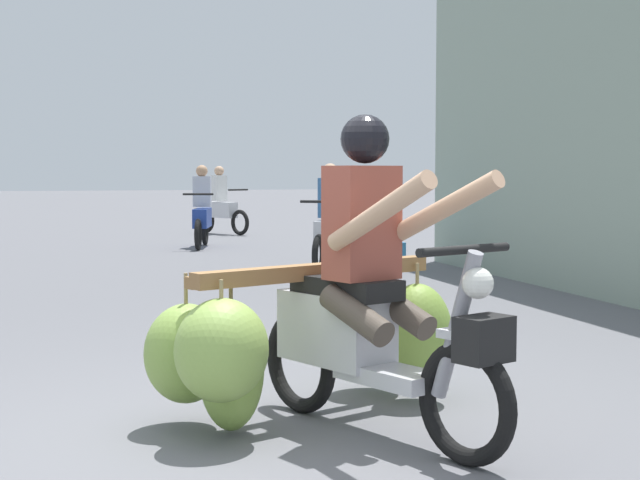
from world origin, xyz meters
TOP-DOWN VIEW (x-y plane):
  - ground_plane at (0.00, 0.00)m, footprint 120.00×120.00m
  - motorbike_main_loaded at (0.51, 0.23)m, footprint 1.82×1.97m
  - motorbike_distant_ahead_left at (2.54, 15.09)m, footprint 0.91×1.45m
  - motorbike_distant_ahead_right at (1.66, 11.76)m, footprint 0.63×1.59m
  - motorbike_distant_far_ahead at (2.69, 7.53)m, footprint 0.89×1.46m
  - produce_crate at (3.40, 7.53)m, footprint 0.56×0.40m

SIDE VIEW (x-z plane):
  - ground_plane at x=0.00m, z-range 0.00..0.00m
  - produce_crate at x=3.40m, z-range 0.00..0.36m
  - motorbike_main_loaded at x=0.51m, z-range -0.29..1.29m
  - motorbike_distant_ahead_left at x=2.54m, z-range -0.13..1.27m
  - motorbike_distant_ahead_right at x=1.66m, z-range -0.13..1.27m
  - motorbike_distant_far_ahead at x=2.69m, z-range -0.13..1.27m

